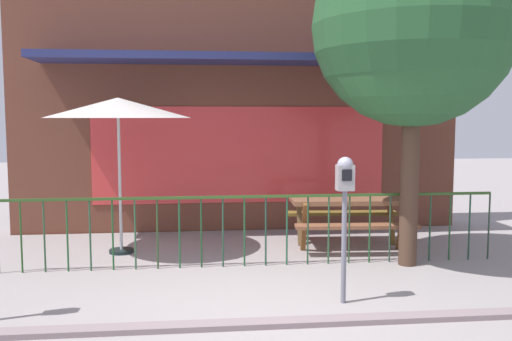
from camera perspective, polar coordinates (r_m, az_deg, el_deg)
name	(u,v)px	position (r m, az deg, el deg)	size (l,w,h in m)	color
ground	(273,309)	(5.95, 1.72, -14.20)	(40.00, 40.00, 0.00)	gray
pub_storefront	(239,94)	(9.93, -1.73, 7.93)	(7.94, 1.52, 4.84)	#411E11
patio_fence_front	(255,218)	(7.43, -0.09, -4.91)	(6.69, 0.04, 0.97)	#2D501F
picnic_table_left	(349,208)	(8.62, 9.67, -3.89)	(1.88, 1.47, 0.79)	brown
patio_umbrella	(118,109)	(8.28, -14.12, 6.24)	(2.11, 2.11, 2.30)	black
parking_meter_near	(345,191)	(5.94, 9.20, -2.08)	(0.18, 0.17, 1.59)	slate
street_tree	(414,27)	(7.74, 16.04, 14.15)	(2.68, 2.68, 4.55)	#483124
curb_edge	(279,326)	(5.53, 2.40, -15.77)	(11.11, 0.20, 0.11)	gray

